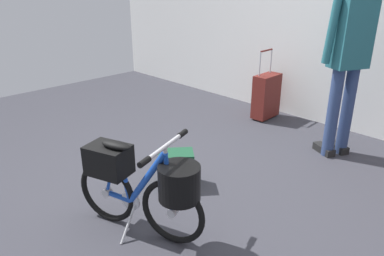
# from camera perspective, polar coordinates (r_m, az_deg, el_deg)

# --- Properties ---
(ground_plane) EXTENTS (7.31, 7.31, 0.00)m
(ground_plane) POSITION_cam_1_polar(r_m,az_deg,el_deg) (2.98, -3.35, -10.36)
(ground_plane) COLOR #38383F
(folding_bike_foreground) EXTENTS (0.93, 0.54, 0.70)m
(folding_bike_foreground) POSITION_cam_1_polar(r_m,az_deg,el_deg) (2.41, -7.55, -8.38)
(folding_bike_foreground) COLOR black
(folding_bike_foreground) RESTS_ON ground_plane
(visitor_near_wall) EXTENTS (0.37, 0.48, 1.76)m
(visitor_near_wall) POSITION_cam_1_polar(r_m,az_deg,el_deg) (3.60, 23.14, 11.19)
(visitor_near_wall) COLOR navy
(visitor_near_wall) RESTS_ON ground_plane
(rolling_suitcase) EXTENTS (0.19, 0.36, 0.83)m
(rolling_suitcase) POSITION_cam_1_polar(r_m,az_deg,el_deg) (4.56, 11.36, 4.89)
(rolling_suitcase) COLOR maroon
(rolling_suitcase) RESTS_ON ground_plane
(backpack_on_floor) EXTENTS (0.32, 0.34, 0.29)m
(backpack_on_floor) POSITION_cam_1_polar(r_m,az_deg,el_deg) (3.06, -2.46, -6.31)
(backpack_on_floor) COLOR #19472D
(backpack_on_floor) RESTS_ON ground_plane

